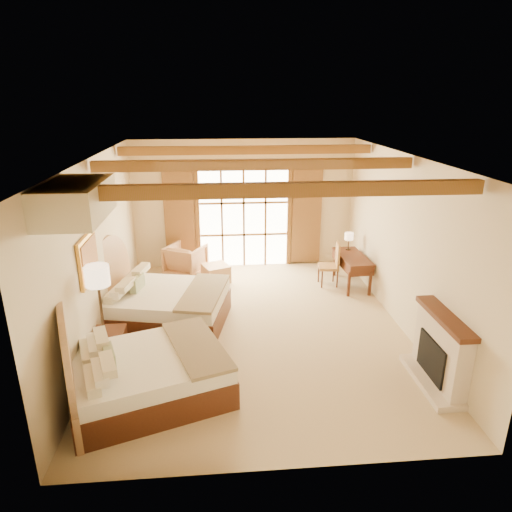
{
  "coord_description": "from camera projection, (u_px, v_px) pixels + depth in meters",
  "views": [
    {
      "loc": [
        -0.66,
        -7.7,
        4.17
      ],
      "look_at": [
        0.03,
        0.2,
        1.38
      ],
      "focal_mm": 32.0,
      "sensor_mm": 36.0,
      "label": 1
    }
  ],
  "objects": [
    {
      "name": "floor",
      "position": [
        256.0,
        328.0,
        8.67
      ],
      "size": [
        7.0,
        7.0,
        0.0
      ],
      "primitive_type": "plane",
      "color": "tan",
      "rests_on": "ground"
    },
    {
      "name": "wall_back",
      "position": [
        244.0,
        204.0,
        11.43
      ],
      "size": [
        5.5,
        0.0,
        5.5
      ],
      "primitive_type": "plane",
      "rotation": [
        1.57,
        0.0,
        0.0
      ],
      "color": "beige",
      "rests_on": "ground"
    },
    {
      "name": "wall_left",
      "position": [
        98.0,
        252.0,
        7.92
      ],
      "size": [
        0.0,
        7.0,
        7.0
      ],
      "primitive_type": "plane",
      "rotation": [
        1.57,
        0.0,
        1.57
      ],
      "color": "beige",
      "rests_on": "ground"
    },
    {
      "name": "wall_right",
      "position": [
        405.0,
        244.0,
        8.37
      ],
      "size": [
        0.0,
        7.0,
        7.0
      ],
      "primitive_type": "plane",
      "rotation": [
        1.57,
        0.0,
        -1.57
      ],
      "color": "beige",
      "rests_on": "ground"
    },
    {
      "name": "ceiling",
      "position": [
        255.0,
        157.0,
        7.61
      ],
      "size": [
        7.0,
        7.0,
        0.0
      ],
      "primitive_type": "plane",
      "rotation": [
        3.14,
        0.0,
        0.0
      ],
      "color": "#B67D36",
      "rests_on": "ground"
    },
    {
      "name": "ceiling_beams",
      "position": [
        255.0,
        165.0,
        7.65
      ],
      "size": [
        5.39,
        4.6,
        0.18
      ],
      "primitive_type": null,
      "color": "brown",
      "rests_on": "ceiling"
    },
    {
      "name": "french_doors",
      "position": [
        244.0,
        218.0,
        11.49
      ],
      "size": [
        3.95,
        0.08,
        2.6
      ],
      "color": "white",
      "rests_on": "ground"
    },
    {
      "name": "fireplace",
      "position": [
        439.0,
        354.0,
        6.84
      ],
      "size": [
        0.46,
        1.4,
        1.16
      ],
      "color": "beige",
      "rests_on": "ground"
    },
    {
      "name": "painting",
      "position": [
        89.0,
        259.0,
        7.17
      ],
      "size": [
        0.06,
        0.95,
        0.75
      ],
      "color": "#C2892A",
      "rests_on": "wall_left"
    },
    {
      "name": "canopy_valance",
      "position": [
        76.0,
        201.0,
        5.62
      ],
      "size": [
        0.7,
        1.4,
        0.45
      ],
      "primitive_type": "cube",
      "color": "beige",
      "rests_on": "ceiling"
    },
    {
      "name": "bed_near",
      "position": [
        137.0,
        371.0,
        6.55
      ],
      "size": [
        2.69,
        2.27,
        1.44
      ],
      "rotation": [
        0.0,
        0.0,
        0.33
      ],
      "color": "#4A2512",
      "rests_on": "floor"
    },
    {
      "name": "bed_far",
      "position": [
        156.0,
        302.0,
        8.7
      ],
      "size": [
        2.59,
        2.14,
        1.49
      ],
      "rotation": [
        0.0,
        0.0,
        -0.21
      ],
      "color": "#4A2512",
      "rests_on": "floor"
    },
    {
      "name": "nightstand",
      "position": [
        110.0,
        347.0,
        7.44
      ],
      "size": [
        0.5,
        0.5,
        0.59
      ],
      "primitive_type": "cube",
      "rotation": [
        0.0,
        0.0,
        0.01
      ],
      "color": "#4A2512",
      "rests_on": "floor"
    },
    {
      "name": "floor_lamp",
      "position": [
        98.0,
        282.0,
        6.91
      ],
      "size": [
        0.37,
        0.37,
        1.76
      ],
      "color": "#34261A",
      "rests_on": "floor"
    },
    {
      "name": "armchair",
      "position": [
        186.0,
        260.0,
        11.1
      ],
      "size": [
        1.13,
        1.14,
        0.78
      ],
      "primitive_type": "imported",
      "rotation": [
        0.0,
        0.0,
        -3.61
      ],
      "color": "#AA754B",
      "rests_on": "floor"
    },
    {
      "name": "ottoman",
      "position": [
        216.0,
        273.0,
        10.8
      ],
      "size": [
        0.73,
        0.73,
        0.41
      ],
      "primitive_type": "cube",
      "rotation": [
        0.0,
        0.0,
        0.38
      ],
      "color": "tan",
      "rests_on": "floor"
    },
    {
      "name": "desk",
      "position": [
        352.0,
        269.0,
        10.53
      ],
      "size": [
        0.64,
        1.36,
        0.72
      ],
      "rotation": [
        0.0,
        0.0,
        0.06
      ],
      "color": "#4A2512",
      "rests_on": "floor"
    },
    {
      "name": "desk_chair",
      "position": [
        329.0,
        272.0,
        10.56
      ],
      "size": [
        0.5,
        0.5,
        1.01
      ],
      "rotation": [
        0.0,
        0.0,
        -0.13
      ],
      "color": "#99643D",
      "rests_on": "floor"
    },
    {
      "name": "desk_lamp",
      "position": [
        349.0,
        237.0,
        10.73
      ],
      "size": [
        0.21,
        0.21,
        0.41
      ],
      "color": "#34261A",
      "rests_on": "desk"
    }
  ]
}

